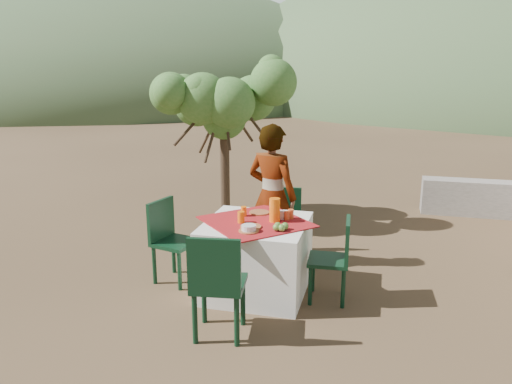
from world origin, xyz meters
TOP-DOWN VIEW (x-y plane):
  - ground at (0.00, 0.00)m, footprint 160.00×160.00m
  - table at (0.45, -0.06)m, footprint 1.30×1.30m
  - chair_far at (0.54, 1.04)m, footprint 0.42×0.42m
  - chair_near at (0.37, -1.05)m, footprint 0.50×0.50m
  - chair_left at (-0.52, -0.03)m, footprint 0.50×0.50m
  - chair_right at (1.27, -0.07)m, footprint 0.41×0.41m
  - person at (0.46, 0.67)m, footprint 0.70×0.57m
  - shrub_tree at (-0.49, 2.11)m, footprint 1.79×1.75m
  - stone_wall at (3.60, 3.40)m, footprint 2.60×0.35m
  - hill_near_left at (-18.00, 30.00)m, footprint 40.00×40.00m
  - hill_far_center at (-4.00, 52.00)m, footprint 60.00×60.00m
  - plate_far at (0.42, 0.22)m, footprint 0.22×0.22m
  - plate_near at (0.45, -0.27)m, footprint 0.21×0.21m
  - glass_far at (0.29, 0.08)m, footprint 0.06×0.06m
  - glass_near at (0.32, -0.14)m, footprint 0.07×0.07m
  - juice_pitcher at (0.64, -0.02)m, footprint 0.11×0.11m
  - bowl_plate at (0.47, -0.39)m, footprint 0.20×0.20m
  - white_bowl at (0.47, -0.39)m, footprint 0.14×0.14m
  - jar_left at (0.75, 0.06)m, footprint 0.06×0.06m
  - jar_right at (0.78, 0.12)m, footprint 0.06×0.06m
  - napkin_holder at (0.68, 0.06)m, footprint 0.08×0.05m
  - fruit_cluster at (0.75, -0.28)m, footprint 0.14×0.13m

SIDE VIEW (x-z plane):
  - ground at x=0.00m, z-range 0.00..0.00m
  - hill_near_left at x=-18.00m, z-range -8.00..8.00m
  - hill_far_center at x=-4.00m, z-range -12.00..12.00m
  - stone_wall at x=3.60m, z-range 0.00..0.55m
  - table at x=0.45m, z-range 0.00..0.76m
  - chair_far at x=0.54m, z-range 0.05..0.88m
  - chair_right at x=1.27m, z-range 0.05..0.90m
  - chair_left at x=-0.52m, z-range 0.05..0.94m
  - chair_near at x=0.37m, z-range 0.05..1.01m
  - bowl_plate at x=0.47m, z-range 0.76..0.77m
  - plate_far at x=0.42m, z-range 0.76..0.78m
  - plate_near at x=0.45m, z-range 0.76..0.78m
  - fruit_cluster at x=0.75m, z-range 0.76..0.83m
  - white_bowl at x=0.47m, z-range 0.77..0.83m
  - jar_left at x=0.75m, z-range 0.76..0.85m
  - napkin_holder at x=0.68m, z-range 0.76..0.86m
  - jar_right at x=0.78m, z-range 0.76..0.86m
  - glass_far at x=0.29m, z-range 0.76..0.86m
  - glass_near at x=0.32m, z-range 0.76..0.88m
  - person at x=0.46m, z-range 0.00..1.67m
  - juice_pitcher at x=0.64m, z-range 0.76..1.00m
  - shrub_tree at x=-0.49m, z-range 0.61..2.71m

